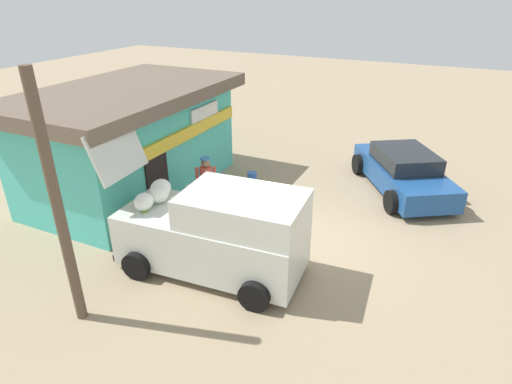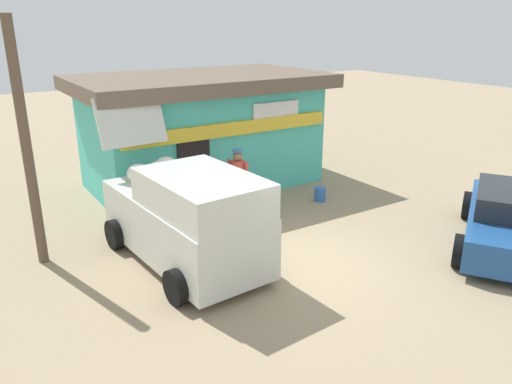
# 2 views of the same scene
# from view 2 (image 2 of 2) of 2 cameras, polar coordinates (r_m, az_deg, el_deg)

# --- Properties ---
(ground_plane) EXTENTS (60.00, 60.00, 0.00)m
(ground_plane) POSITION_cam_2_polar(r_m,az_deg,el_deg) (10.36, 4.34, -8.17)
(ground_plane) COLOR #9E896B
(storefront_bar) EXTENTS (7.16, 4.32, 3.26)m
(storefront_bar) POSITION_cam_2_polar(r_m,az_deg,el_deg) (14.91, -6.22, 7.22)
(storefront_bar) COLOR #4CC6B7
(storefront_bar) RESTS_ON ground_plane
(delivery_van) EXTENTS (2.37, 4.67, 3.14)m
(delivery_van) POSITION_cam_2_polar(r_m,az_deg,el_deg) (10.06, -7.98, -2.79)
(delivery_van) COLOR silver
(delivery_van) RESTS_ON ground_plane
(parked_sedan) EXTENTS (4.52, 3.77, 1.33)m
(parked_sedan) POSITION_cam_2_polar(r_m,az_deg,el_deg) (12.15, 27.32, -2.88)
(parked_sedan) COLOR #1E4C8C
(parked_sedan) RESTS_ON ground_plane
(vendor_standing) EXTENTS (0.47, 0.49, 1.77)m
(vendor_standing) POSITION_cam_2_polar(r_m,az_deg,el_deg) (12.30, -2.10, 1.51)
(vendor_standing) COLOR navy
(vendor_standing) RESTS_ON ground_plane
(customer_bending) EXTENTS (0.71, 0.70, 1.50)m
(customer_bending) POSITION_cam_2_polar(r_m,az_deg,el_deg) (11.78, -6.72, -0.00)
(customer_bending) COLOR #726047
(customer_bending) RESTS_ON ground_plane
(unloaded_banana_pile) EXTENTS (0.91, 0.89, 0.40)m
(unloaded_banana_pile) POSITION_cam_2_polar(r_m,az_deg,el_deg) (12.89, -14.18, -2.21)
(unloaded_banana_pile) COLOR silver
(unloaded_banana_pile) RESTS_ON ground_plane
(paint_bucket) EXTENTS (0.31, 0.31, 0.38)m
(paint_bucket) POSITION_cam_2_polar(r_m,az_deg,el_deg) (13.81, 7.33, -0.25)
(paint_bucket) COLOR blue
(paint_bucket) RESTS_ON ground_plane
(utility_pole) EXTENTS (0.20, 0.20, 4.86)m
(utility_pole) POSITION_cam_2_polar(r_m,az_deg,el_deg) (10.54, -24.83, 4.68)
(utility_pole) COLOR brown
(utility_pole) RESTS_ON ground_plane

